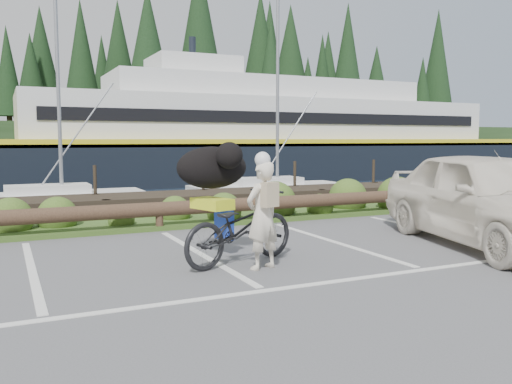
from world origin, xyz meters
TOP-DOWN VIEW (x-y plane):
  - ground at (0.00, 0.00)m, footprint 72.00×72.00m
  - harbor_backdrop at (0.39, 78.47)m, footprint 170.00×160.00m
  - vegetation_strip at (0.00, 5.30)m, footprint 34.00×1.60m
  - log_rail at (0.00, 4.60)m, footprint 32.00×0.30m
  - bicycle at (0.33, 1.14)m, footprint 2.24×1.36m
  - cyclist at (0.48, 0.67)m, footprint 0.67×0.54m
  - dog at (0.12, 1.78)m, footprint 0.91×1.30m
  - parked_car at (4.92, 0.52)m, footprint 3.21×5.39m

SIDE VIEW (x-z plane):
  - harbor_backdrop at x=0.39m, z-range -15.00..15.00m
  - ground at x=0.00m, z-range 0.00..0.00m
  - log_rail at x=0.00m, z-range -0.30..0.30m
  - vegetation_strip at x=0.00m, z-range 0.00..0.10m
  - bicycle at x=0.33m, z-range 0.00..1.11m
  - cyclist at x=0.48m, z-range 0.00..1.59m
  - parked_car at x=4.92m, z-range 0.00..1.72m
  - dog at x=0.12m, z-range 1.11..1.79m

